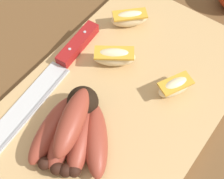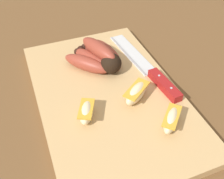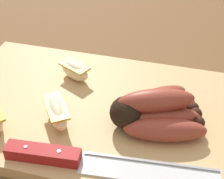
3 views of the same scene
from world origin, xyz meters
name	(u,v)px [view 2 (image 2 of 3)]	position (x,y,z in m)	size (l,w,h in m)	color
ground_plane	(118,103)	(0.00, 0.00, 0.00)	(6.00, 6.00, 0.00)	brown
cutting_board	(108,96)	(0.02, 0.01, 0.01)	(0.47, 0.29, 0.02)	tan
banana_bunch	(98,57)	(0.12, 0.00, 0.04)	(0.14, 0.14, 0.06)	black
chefs_knife	(152,73)	(0.04, -0.10, 0.03)	(0.28, 0.05, 0.02)	silver
apple_wedge_near	(136,93)	(-0.02, -0.03, 0.04)	(0.06, 0.07, 0.04)	beige
apple_wedge_middle	(171,120)	(-0.11, -0.06, 0.04)	(0.06, 0.06, 0.03)	beige
apple_wedge_far	(87,112)	(-0.03, 0.08, 0.04)	(0.06, 0.05, 0.03)	beige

